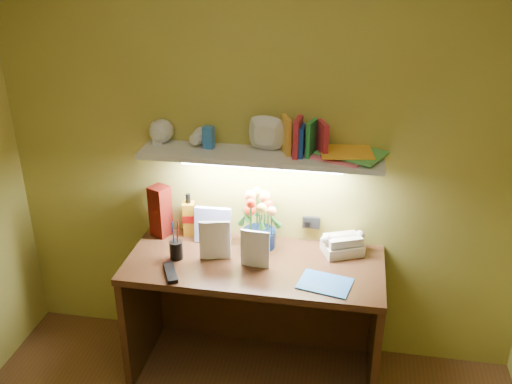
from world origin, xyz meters
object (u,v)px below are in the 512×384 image
telephone (343,243)px  desk_clock (352,247)px  whisky_bottle (189,214)px  flower_bouquet (259,219)px  desk (254,318)px

telephone → desk_clock: 0.06m
desk_clock → whisky_bottle: size_ratio=0.26×
whisky_bottle → telephone: bearing=-3.8°
telephone → desk_clock: size_ratio=3.03×
telephone → whisky_bottle: whisky_bottle is taller
flower_bouquet → telephone: 0.48m
desk → telephone: bearing=21.7°
flower_bouquet → telephone: flower_bouquet is taller
telephone → whisky_bottle: size_ratio=0.80×
flower_bouquet → desk_clock: flower_bouquet is taller
telephone → whisky_bottle: (-0.90, 0.06, 0.07)m
flower_bouquet → telephone: bearing=-0.0°
desk → desk_clock: (0.52, 0.19, 0.41)m
desk → desk_clock: bearing=20.2°
telephone → desk_clock: telephone is taller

